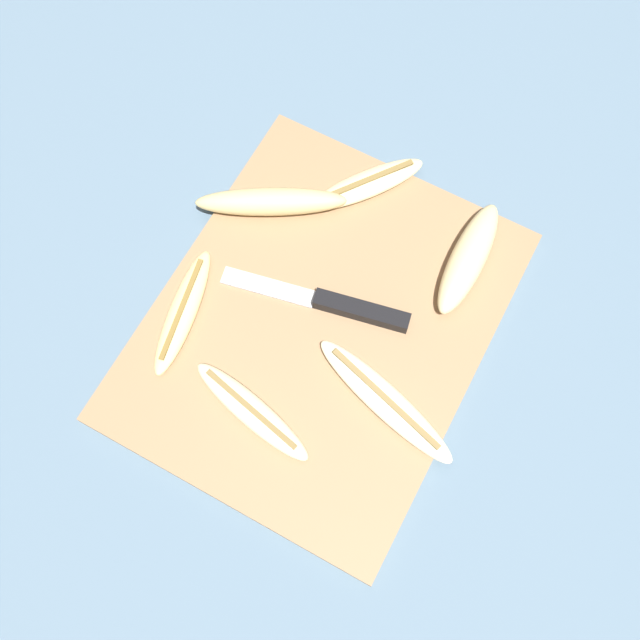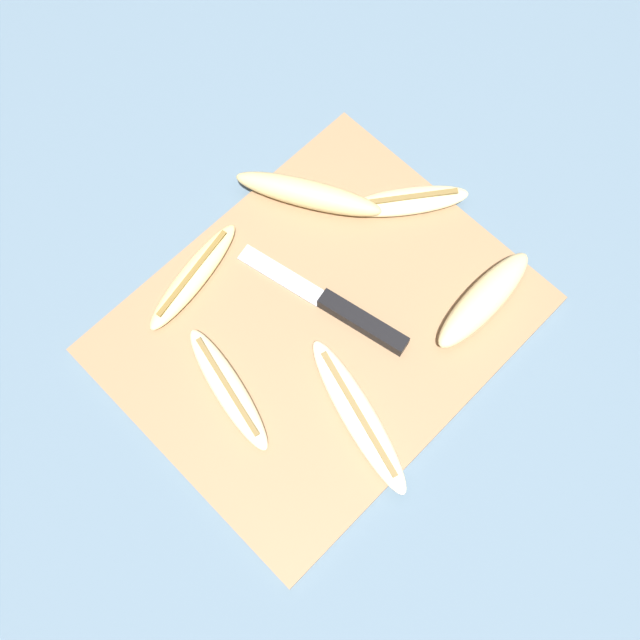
{
  "view_description": "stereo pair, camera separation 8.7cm",
  "coord_description": "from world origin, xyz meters",
  "px_view_note": "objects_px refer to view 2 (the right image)",
  "views": [
    {
      "loc": [
        -0.27,
        -0.14,
        0.84
      ],
      "look_at": [
        0.0,
        0.0,
        0.02
      ],
      "focal_mm": 42.0,
      "sensor_mm": 36.0,
      "label": 1
    },
    {
      "loc": [
        -0.21,
        -0.21,
        0.84
      ],
      "look_at": [
        0.0,
        0.0,
        0.02
      ],
      "focal_mm": 42.0,
      "sensor_mm": 36.0,
      "label": 2
    }
  ],
  "objects_px": {
    "banana_ripe_center": "(484,299)",
    "banana_spotted_left": "(308,194)",
    "banana_cream_curved": "(228,388)",
    "banana_bright_far": "(358,415)",
    "banana_golden_short": "(193,276)",
    "knife": "(350,315)",
    "banana_soft_right": "(408,201)"
  },
  "relations": [
    {
      "from": "knife",
      "to": "banana_spotted_left",
      "type": "height_order",
      "value": "banana_spotted_left"
    },
    {
      "from": "banana_cream_curved",
      "to": "banana_golden_short",
      "type": "height_order",
      "value": "same"
    },
    {
      "from": "banana_golden_short",
      "to": "banana_ripe_center",
      "type": "bearing_deg",
      "value": -50.56
    },
    {
      "from": "banana_spotted_left",
      "to": "banana_soft_right",
      "type": "bearing_deg",
      "value": -47.89
    },
    {
      "from": "knife",
      "to": "banana_ripe_center",
      "type": "xyz_separation_m",
      "value": [
        0.12,
        -0.1,
        0.01
      ]
    },
    {
      "from": "knife",
      "to": "banana_cream_curved",
      "type": "relative_size",
      "value": 1.36
    },
    {
      "from": "banana_cream_curved",
      "to": "banana_golden_short",
      "type": "xyz_separation_m",
      "value": [
        0.06,
        0.13,
        0.0
      ]
    },
    {
      "from": "banana_ripe_center",
      "to": "banana_soft_right",
      "type": "distance_m",
      "value": 0.16
    },
    {
      "from": "knife",
      "to": "banana_golden_short",
      "type": "relative_size",
      "value": 1.38
    },
    {
      "from": "knife",
      "to": "banana_soft_right",
      "type": "height_order",
      "value": "banana_soft_right"
    },
    {
      "from": "knife",
      "to": "banana_spotted_left",
      "type": "bearing_deg",
      "value": 50.73
    },
    {
      "from": "banana_bright_far",
      "to": "banana_golden_short",
      "type": "bearing_deg",
      "value": 93.82
    },
    {
      "from": "banana_cream_curved",
      "to": "banana_bright_far",
      "type": "xyz_separation_m",
      "value": [
        0.08,
        -0.12,
        0.0
      ]
    },
    {
      "from": "banana_cream_curved",
      "to": "banana_spotted_left",
      "type": "bearing_deg",
      "value": 24.88
    },
    {
      "from": "banana_cream_curved",
      "to": "banana_spotted_left",
      "type": "relative_size",
      "value": 0.94
    },
    {
      "from": "banana_bright_far",
      "to": "banana_soft_right",
      "type": "distance_m",
      "value": 0.28
    },
    {
      "from": "banana_ripe_center",
      "to": "banana_cream_curved",
      "type": "height_order",
      "value": "banana_ripe_center"
    },
    {
      "from": "banana_bright_far",
      "to": "banana_ripe_center",
      "type": "bearing_deg",
      "value": -2.73
    },
    {
      "from": "banana_bright_far",
      "to": "knife",
      "type": "bearing_deg",
      "value": 48.47
    },
    {
      "from": "banana_bright_far",
      "to": "banana_golden_short",
      "type": "height_order",
      "value": "same"
    },
    {
      "from": "banana_spotted_left",
      "to": "banana_ripe_center",
      "type": "bearing_deg",
      "value": -79.37
    },
    {
      "from": "banana_bright_far",
      "to": "banana_spotted_left",
      "type": "xyz_separation_m",
      "value": [
        0.15,
        0.23,
        0.01
      ]
    },
    {
      "from": "banana_cream_curved",
      "to": "banana_golden_short",
      "type": "bearing_deg",
      "value": 63.77
    },
    {
      "from": "banana_bright_far",
      "to": "banana_spotted_left",
      "type": "height_order",
      "value": "banana_spotted_left"
    },
    {
      "from": "banana_ripe_center",
      "to": "banana_spotted_left",
      "type": "relative_size",
      "value": 0.89
    },
    {
      "from": "banana_ripe_center",
      "to": "banana_bright_far",
      "type": "relative_size",
      "value": 0.8
    },
    {
      "from": "banana_bright_far",
      "to": "banana_soft_right",
      "type": "height_order",
      "value": "same"
    },
    {
      "from": "banana_spotted_left",
      "to": "banana_golden_short",
      "type": "bearing_deg",
      "value": 173.13
    },
    {
      "from": "banana_bright_far",
      "to": "banana_golden_short",
      "type": "xyz_separation_m",
      "value": [
        -0.02,
        0.26,
        -0.0
      ]
    },
    {
      "from": "banana_soft_right",
      "to": "banana_golden_short",
      "type": "bearing_deg",
      "value": 156.21
    },
    {
      "from": "banana_golden_short",
      "to": "banana_soft_right",
      "type": "relative_size",
      "value": 1.15
    },
    {
      "from": "banana_bright_far",
      "to": "banana_soft_right",
      "type": "relative_size",
      "value": 1.39
    }
  ]
}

